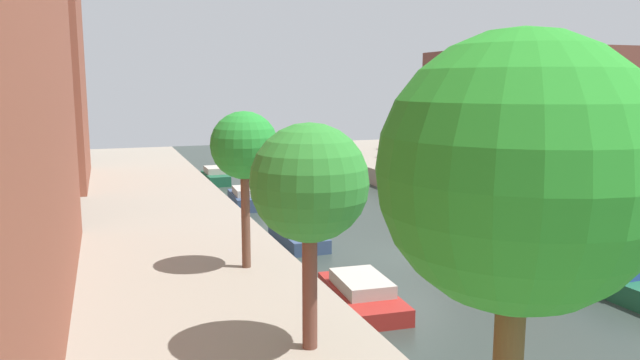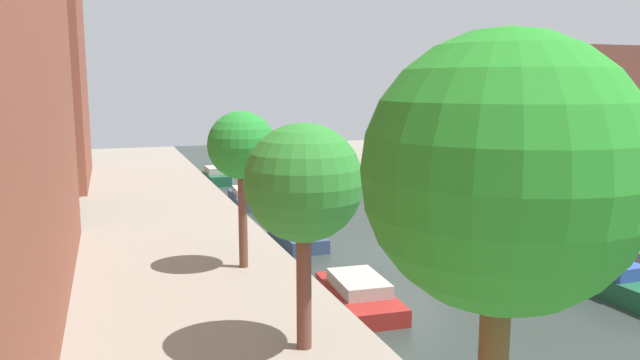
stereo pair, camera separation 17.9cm
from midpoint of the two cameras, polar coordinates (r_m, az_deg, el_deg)
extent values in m
plane|color=#2D3833|center=(21.76, 8.66, -7.18)|extent=(84.00, 84.00, 0.00)
cube|color=brown|center=(45.05, 18.94, 6.84)|extent=(10.00, 12.40, 7.38)
sphere|color=#258C26|center=(5.75, 17.34, 0.70)|extent=(2.60, 2.60, 2.60)
cylinder|color=brown|center=(11.68, -1.42, -10.02)|extent=(0.29, 0.29, 2.46)
sphere|color=#2D862E|center=(11.18, -1.46, -0.24)|extent=(2.23, 2.23, 2.23)
cylinder|color=brown|center=(16.77, -7.34, -3.63)|extent=(0.24, 0.24, 2.77)
sphere|color=#238B2E|center=(16.45, -7.48, 3.28)|extent=(1.84, 1.84, 1.84)
cube|color=beige|center=(40.73, 8.01, 2.38)|extent=(1.95, 4.65, 0.75)
cube|color=#1E2328|center=(40.36, 8.26, 3.30)|extent=(1.66, 2.58, 0.63)
cube|color=maroon|center=(16.97, 3.69, -11.00)|extent=(1.70, 3.75, 0.46)
cube|color=#B2ADA3|center=(16.88, 3.65, -9.67)|extent=(1.38, 2.09, 0.35)
cube|color=#33476B|center=(23.08, -2.30, -5.49)|extent=(1.47, 3.41, 0.51)
cube|color=#B2ADA3|center=(22.87, -2.23, -4.48)|extent=(1.23, 1.88, 0.38)
cube|color=#33476B|center=(30.35, -7.30, -1.90)|extent=(1.42, 3.45, 0.64)
cube|color=#B2ADA3|center=(30.09, -7.24, -1.05)|extent=(1.15, 1.92, 0.34)
cube|color=#195638|center=(37.66, -9.96, 0.14)|extent=(1.33, 3.21, 0.60)
cube|color=#B2ADA3|center=(37.87, -10.06, 0.94)|extent=(1.11, 1.78, 0.38)
cube|color=#195638|center=(19.93, 25.04, -8.56)|extent=(1.38, 4.55, 0.61)
cube|color=#2D4C9E|center=(19.90, 24.83, -7.10)|extent=(1.13, 2.51, 0.38)
cube|color=#232328|center=(25.64, 13.80, -4.22)|extent=(1.89, 4.60, 0.55)
cube|color=#2D4C9E|center=(25.57, 13.81, -3.25)|extent=(1.53, 2.56, 0.33)
camera|label=1|loc=(0.09, -90.17, -0.03)|focal=33.89mm
camera|label=2|loc=(0.09, 89.83, 0.03)|focal=33.89mm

